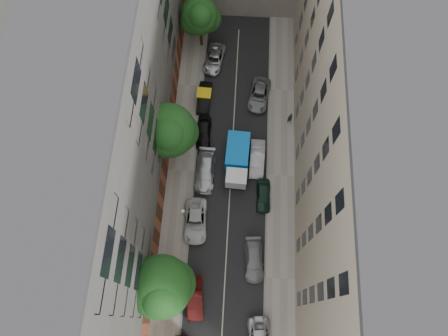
# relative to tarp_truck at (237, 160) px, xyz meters

# --- Properties ---
(ground) EXTENTS (120.00, 120.00, 0.00)m
(ground) POSITION_rel_tarp_truck_xyz_m (-0.60, -1.03, -1.51)
(ground) COLOR #4C4C49
(ground) RESTS_ON ground
(road_surface) EXTENTS (8.00, 44.00, 0.02)m
(road_surface) POSITION_rel_tarp_truck_xyz_m (-0.60, -1.03, -1.50)
(road_surface) COLOR black
(road_surface) RESTS_ON ground
(sidewalk_left) EXTENTS (3.00, 44.00, 0.15)m
(sidewalk_left) POSITION_rel_tarp_truck_xyz_m (-6.10, -1.03, -1.44)
(sidewalk_left) COLOR gray
(sidewalk_left) RESTS_ON ground
(sidewalk_right) EXTENTS (3.00, 44.00, 0.15)m
(sidewalk_right) POSITION_rel_tarp_truck_xyz_m (4.90, -1.03, -1.44)
(sidewalk_right) COLOR gray
(sidewalk_right) RESTS_ON ground
(building_left) EXTENTS (8.00, 44.00, 20.00)m
(building_left) POSITION_rel_tarp_truck_xyz_m (-11.60, -1.03, 8.49)
(building_left) COLOR #4D4B48
(building_left) RESTS_ON ground
(building_right) EXTENTS (8.00, 44.00, 20.00)m
(building_right) POSITION_rel_tarp_truck_xyz_m (10.40, -1.03, 8.49)
(building_right) COLOR tan
(building_right) RESTS_ON ground
(tarp_truck) EXTENTS (2.59, 6.03, 2.74)m
(tarp_truck) POSITION_rel_tarp_truck_xyz_m (0.00, 0.00, 0.00)
(tarp_truck) COLOR black
(tarp_truck) RESTS_ON ground
(car_left_1) EXTENTS (1.92, 4.38, 1.40)m
(car_left_1) POSITION_rel_tarp_truck_xyz_m (-3.40, -14.43, -0.81)
(car_left_1) COLOR #4B0F0F
(car_left_1) RESTS_ON ground
(car_left_2) EXTENTS (2.52, 5.07, 1.38)m
(car_left_2) POSITION_rel_tarp_truck_xyz_m (-3.99, -6.83, -0.82)
(car_left_2) COLOR silver
(car_left_2) RESTS_ON ground
(car_left_3) EXTENTS (2.24, 5.23, 1.50)m
(car_left_3) POSITION_rel_tarp_truck_xyz_m (-3.40, -1.23, -0.76)
(car_left_3) COLOR #BBBBC0
(car_left_3) RESTS_ON ground
(car_left_4) EXTENTS (1.70, 4.13, 1.40)m
(car_left_4) POSITION_rel_tarp_truck_xyz_m (-3.95, 3.50, -0.81)
(car_left_4) COLOR black
(car_left_4) RESTS_ON ground
(car_left_5) EXTENTS (1.65, 4.30, 1.40)m
(car_left_5) POSITION_rel_tarp_truck_xyz_m (-4.20, 7.97, -0.81)
(car_left_5) COLOR black
(car_left_5) RESTS_ON ground
(car_left_6) EXTENTS (2.87, 4.96, 1.30)m
(car_left_6) POSITION_rel_tarp_truck_xyz_m (-3.40, 13.57, -0.86)
(car_left_6) COLOR #B8B8BD
(car_left_6) RESTS_ON ground
(car_right_1) EXTENTS (2.19, 4.65, 1.31)m
(car_right_1) POSITION_rel_tarp_truck_xyz_m (2.20, -10.46, -0.86)
(car_right_1) COLOR gray
(car_right_1) RESTS_ON ground
(car_right_2) EXTENTS (1.58, 3.80, 1.28)m
(car_right_2) POSITION_rel_tarp_truck_xyz_m (3.00, -3.63, -0.87)
(car_right_2) COLOR black
(car_right_2) RESTS_ON ground
(car_right_3) EXTENTS (1.66, 4.52, 1.48)m
(car_right_3) POSITION_rel_tarp_truck_xyz_m (2.20, 0.57, -0.77)
(car_right_3) COLOR silver
(car_right_3) RESTS_ON ground
(car_right_4) EXTENTS (2.85, 5.09, 1.34)m
(car_right_4) POSITION_rel_tarp_truck_xyz_m (2.20, 8.77, -0.84)
(car_right_4) COLOR slate
(car_right_4) RESTS_ON ground
(tree_near) EXTENTS (5.77, 5.57, 8.15)m
(tree_near) POSITION_rel_tarp_truck_xyz_m (-5.99, -14.03, 3.86)
(tree_near) COLOR #382619
(tree_near) RESTS_ON sidewalk_left
(tree_mid) EXTENTS (5.74, 5.53, 8.92)m
(tree_mid) POSITION_rel_tarp_truck_xyz_m (-6.88, 0.64, 4.51)
(tree_mid) COLOR #382619
(tree_mid) RESTS_ON sidewalk_left
(tree_far) EXTENTS (4.76, 4.40, 7.34)m
(tree_far) POSITION_rel_tarp_truck_xyz_m (-5.10, 15.98, 3.51)
(tree_far) COLOR #382619
(tree_far) RESTS_ON sidewalk_left
(lamp_post) EXTENTS (0.36, 0.36, 5.89)m
(lamp_post) POSITION_rel_tarp_truck_xyz_m (-4.80, -7.21, 2.31)
(lamp_post) COLOR #164F2B
(lamp_post) RESTS_ON sidewalk_left
(pedestrian) EXTENTS (0.71, 0.58, 1.68)m
(pedestrian) POSITION_rel_tarp_truck_xyz_m (5.80, 5.74, -0.52)
(pedestrian) COLOR black
(pedestrian) RESTS_ON sidewalk_right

